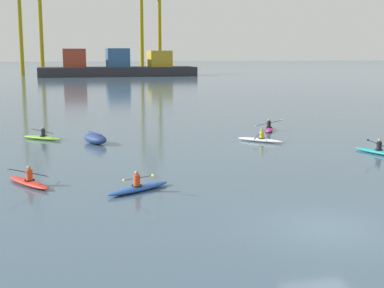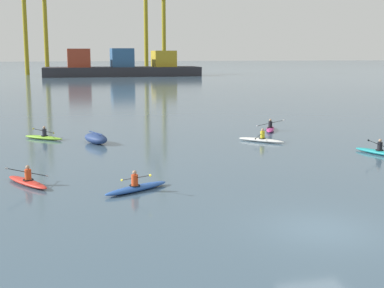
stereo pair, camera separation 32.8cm
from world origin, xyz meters
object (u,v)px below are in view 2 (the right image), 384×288
at_px(gantry_crane_west_mid, 155,11).
at_px(kayak_magenta, 270,129).
at_px(kayak_red, 27,181).
at_px(kayak_white, 261,139).
at_px(capsized_dinghy, 96,138).
at_px(kayak_teal, 378,152).
at_px(kayak_blue, 136,187).
at_px(gantry_crane_west, 34,9).
at_px(container_barge, 122,67).
at_px(kayak_lime, 44,137).

height_order(gantry_crane_west_mid, kayak_magenta, gantry_crane_west_mid).
bearing_deg(kayak_magenta, kayak_red, -141.69).
height_order(gantry_crane_west_mid, kayak_red, gantry_crane_west_mid).
relative_size(kayak_white, kayak_magenta, 0.85).
bearing_deg(kayak_white, capsized_dinghy, 169.87).
xyz_separation_m(kayak_teal, kayak_blue, (-15.42, -5.26, 0.00)).
distance_m(gantry_crane_west, kayak_red, 134.08).
bearing_deg(kayak_teal, gantry_crane_west, 101.27).
relative_size(gantry_crane_west_mid, kayak_white, 12.43).
height_order(kayak_white, kayak_magenta, same).
height_order(container_barge, capsized_dinghy, container_barge).
bearing_deg(kayak_white, gantry_crane_west, 99.44).
bearing_deg(container_barge, gantry_crane_west_mid, 50.96).
xyz_separation_m(capsized_dinghy, kayak_magenta, (13.78, 2.94, -0.18)).
bearing_deg(kayak_lime, capsized_dinghy, -36.91).
xyz_separation_m(gantry_crane_west, kayak_lime, (5.90, -119.16, -18.09)).
xyz_separation_m(capsized_dinghy, kayak_teal, (16.44, -7.93, -0.18)).
height_order(gantry_crane_west_mid, kayak_lime, gantry_crane_west_mid).
distance_m(kayak_magenta, kayak_lime, 17.31).
distance_m(gantry_crane_west_mid, kayak_lime, 124.22).
xyz_separation_m(gantry_crane_west, kayak_white, (20.58, -123.80, -18.09)).
distance_m(kayak_white, kayak_red, 17.39).
distance_m(capsized_dinghy, kayak_teal, 18.25).
relative_size(capsized_dinghy, kayak_red, 0.88).
xyz_separation_m(container_barge, gantry_crane_west_mid, (11.64, 14.36, 15.68)).
xyz_separation_m(kayak_teal, kayak_red, (-20.20, -2.99, 0.00)).
xyz_separation_m(container_barge, kayak_lime, (-16.56, -105.27, -2.33)).
relative_size(capsized_dinghy, kayak_white, 0.99).
distance_m(gantry_crane_west, kayak_blue, 136.61).
distance_m(gantry_crane_west, gantry_crane_west_mid, 34.10).
bearing_deg(gantry_crane_west_mid, gantry_crane_west, -179.22).
bearing_deg(kayak_red, gantry_crane_west_mid, 77.95).
xyz_separation_m(capsized_dinghy, kayak_lime, (-3.52, 2.64, -0.18)).
xyz_separation_m(container_barge, kayak_magenta, (0.75, -104.98, -2.33)).
height_order(capsized_dinghy, kayak_red, kayak_red).
bearing_deg(container_barge, capsized_dinghy, -96.89).
height_order(gantry_crane_west, gantry_crane_west_mid, gantry_crane_west).
bearing_deg(kayak_blue, kayak_lime, 106.00).
xyz_separation_m(kayak_teal, kayak_magenta, (-2.65, 10.87, 0.00)).
bearing_deg(container_barge, kayak_blue, -95.66).
height_order(kayak_white, kayak_lime, kayak_lime).
bearing_deg(kayak_lime, kayak_blue, -74.00).
relative_size(container_barge, capsized_dinghy, 14.62).
bearing_deg(container_barge, kayak_red, -98.05).
bearing_deg(kayak_teal, kayak_magenta, 103.72).
xyz_separation_m(container_barge, kayak_blue, (-12.01, -121.11, -2.33)).
relative_size(kayak_white, kayak_lime, 0.96).
distance_m(gantry_crane_west_mid, kayak_white, 126.29).
height_order(container_barge, gantry_crane_west_mid, gantry_crane_west_mid).
distance_m(kayak_teal, kayak_lime, 22.59).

